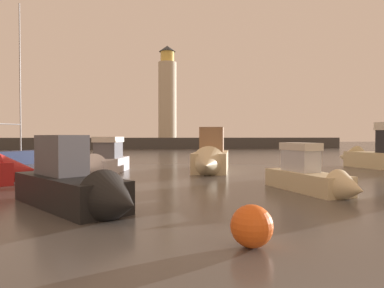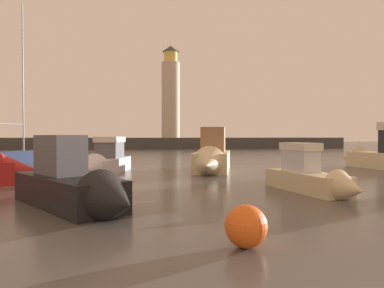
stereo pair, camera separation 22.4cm
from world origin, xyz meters
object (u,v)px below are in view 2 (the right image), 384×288
at_px(lighthouse, 171,94).
at_px(motorboat_2, 378,155).
at_px(motorboat_5, 212,158).
at_px(motorboat_6, 104,162).
at_px(motorboat_3, 314,177).
at_px(sailboat_moored, 15,157).
at_px(mooring_buoy, 246,226).
at_px(motorboat_4, 76,186).

distance_m(lighthouse, motorboat_2, 46.53).
relative_size(motorboat_5, motorboat_6, 1.16).
xyz_separation_m(motorboat_2, motorboat_3, (-10.57, -10.39, -0.37)).
bearing_deg(sailboat_moored, motorboat_5, -29.01).
distance_m(motorboat_6, mooring_buoy, 16.55).
distance_m(motorboat_4, motorboat_5, 13.28).
height_order(motorboat_2, motorboat_3, motorboat_2).
bearing_deg(motorboat_3, motorboat_5, 105.94).
height_order(motorboat_3, mooring_buoy, motorboat_3).
xyz_separation_m(motorboat_5, motorboat_6, (-7.18, -0.20, -0.18)).
relative_size(lighthouse, motorboat_4, 2.78).
relative_size(motorboat_2, motorboat_6, 1.05).
height_order(motorboat_2, motorboat_4, motorboat_2).
relative_size(motorboat_2, mooring_buoy, 7.70).
bearing_deg(mooring_buoy, lighthouse, 87.16).
relative_size(motorboat_2, motorboat_5, 0.91).
relative_size(motorboat_4, motorboat_6, 0.94).
bearing_deg(motorboat_5, lighthouse, 89.20).
bearing_deg(mooring_buoy, motorboat_5, 81.53).
distance_m(motorboat_2, motorboat_4, 23.63).
height_order(motorboat_2, mooring_buoy, motorboat_2).
relative_size(lighthouse, motorboat_2, 2.48).
distance_m(motorboat_2, motorboat_6, 20.44).
bearing_deg(motorboat_4, mooring_buoy, -46.32).
height_order(motorboat_4, motorboat_6, motorboat_4).
xyz_separation_m(lighthouse, sailboat_moored, (-16.35, -36.12, -10.03)).
relative_size(motorboat_4, sailboat_moored, 0.46).
height_order(lighthouse, mooring_buoy, lighthouse).
distance_m(motorboat_2, mooring_buoy, 23.19).
xyz_separation_m(motorboat_5, mooring_buoy, (-2.39, -16.04, -0.50)).
distance_m(motorboat_3, motorboat_5, 9.67).
relative_size(sailboat_moored, mooring_buoy, 15.01).
distance_m(motorboat_6, sailboat_moored, 12.36).
bearing_deg(motorboat_3, motorboat_4, -167.54).
bearing_deg(motorboat_6, motorboat_5, 1.62).
bearing_deg(sailboat_moored, motorboat_2, -14.75).
height_order(motorboat_5, motorboat_6, motorboat_5).
bearing_deg(motorboat_6, sailboat_moored, 133.78).
distance_m(motorboat_3, mooring_buoy, 8.43).
xyz_separation_m(motorboat_3, motorboat_6, (-9.83, 9.09, 0.12)).
relative_size(motorboat_3, motorboat_5, 0.71).
height_order(sailboat_moored, mooring_buoy, sailboat_moored).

